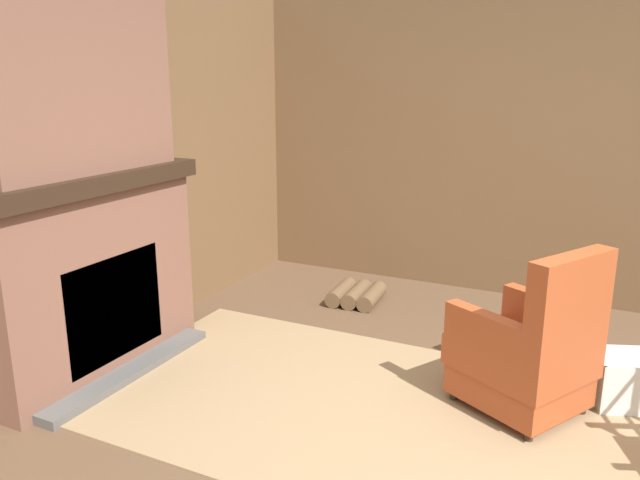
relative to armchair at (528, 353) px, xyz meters
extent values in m
plane|color=brown|center=(-0.11, -0.66, -0.36)|extent=(14.00, 14.00, 0.00)
cube|color=brown|center=(-2.80, -0.66, 0.96)|extent=(0.06, 5.92, 2.65)
cube|color=brown|center=(-0.11, 2.03, 0.96)|extent=(5.92, 0.06, 2.65)
cube|color=brown|center=(-2.58, -0.66, 0.23)|extent=(0.37, 1.52, 1.19)
cube|color=black|center=(-2.44, -0.66, 0.09)|extent=(0.08, 0.79, 0.66)
cube|color=#565451|center=(-2.32, -0.66, -0.33)|extent=(0.16, 1.37, 0.06)
cube|color=black|center=(-2.58, -0.66, 0.88)|extent=(0.47, 1.62, 0.11)
cube|color=brown|center=(-2.58, -0.66, 1.60)|extent=(0.32, 1.34, 1.33)
cube|color=#997A56|center=(-0.57, -0.38, -0.35)|extent=(3.84, 1.86, 0.01)
cube|color=#A84723|center=(-0.04, 0.02, -0.18)|extent=(0.82, 0.80, 0.24)
cube|color=#A84723|center=(-0.04, 0.02, -0.03)|extent=(0.86, 0.84, 0.18)
cube|color=#A84723|center=(0.19, -0.11, 0.34)|extent=(0.39, 0.58, 0.57)
cube|color=#A84723|center=(-0.18, -0.19, 0.16)|extent=(0.56, 0.37, 0.20)
cube|color=#A84723|center=(0.06, 0.25, 0.16)|extent=(0.56, 0.37, 0.20)
cylinder|color=#332319|center=(-0.39, -0.06, -0.33)|extent=(0.07, 0.07, 0.06)
cylinder|color=#332319|center=(-0.16, 0.36, -0.33)|extent=(0.07, 0.07, 0.06)
cylinder|color=#332319|center=(0.07, -0.31, -0.33)|extent=(0.07, 0.07, 0.06)
cylinder|color=#332319|center=(0.30, 0.10, -0.33)|extent=(0.07, 0.07, 0.06)
cylinder|color=brown|center=(-1.69, 1.21, -0.29)|extent=(0.17, 0.46, 0.13)
cylinder|color=brown|center=(-1.55, 1.22, -0.29)|extent=(0.17, 0.46, 0.13)
cylinder|color=brown|center=(-1.42, 1.23, -0.29)|extent=(0.17, 0.46, 0.13)
cube|color=white|center=(0.57, 0.35, -0.35)|extent=(0.56, 0.46, 0.01)
cube|color=white|center=(0.35, 0.27, -0.20)|extent=(0.12, 0.29, 0.31)
cube|color=white|center=(0.51, 0.49, -0.20)|extent=(0.45, 0.18, 0.31)
ellipsoid|color=white|center=(0.57, 0.35, -0.19)|extent=(0.45, 0.37, 0.18)
ellipsoid|color=#99B29E|center=(-2.62, -1.10, 0.99)|extent=(0.12, 0.12, 0.10)
cylinder|color=white|center=(-2.62, -1.10, 1.13)|extent=(0.07, 0.07, 0.19)
cube|color=black|center=(-2.62, -0.17, 1.01)|extent=(0.16, 0.28, 0.15)
cube|color=silver|center=(-2.53, -0.17, 1.02)|extent=(0.01, 0.04, 0.02)
cylinder|color=gold|center=(-2.64, -0.75, 1.05)|extent=(0.06, 0.22, 0.22)
camera|label=1|loc=(0.37, -3.40, 1.51)|focal=35.00mm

